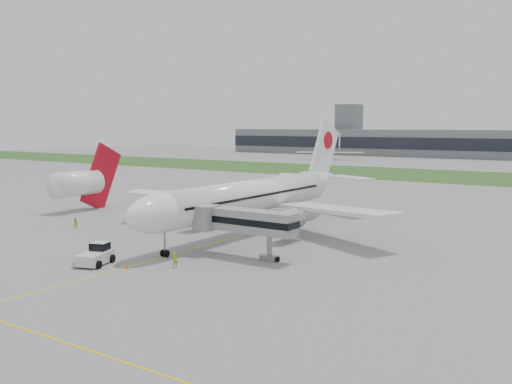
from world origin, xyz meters
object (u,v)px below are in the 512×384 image
Objects in this scene: jet_bridge at (243,221)px; neighbor_aircraft at (80,183)px; airliner at (255,195)px; ground_crew_near at (175,260)px; pushback_tug at (96,255)px.

jet_bridge is 0.80× the size of neighbor_aircraft.
airliner is 3.23× the size of neighbor_aircraft.
neighbor_aircraft is at bearing -69.51° from ground_crew_near.
neighbor_aircraft is at bearing 123.61° from pushback_tug.
pushback_tug is 0.32× the size of neighbor_aircraft.
pushback_tug is 0.40× the size of jet_bridge.
airliner is at bearing -1.95° from neighbor_aircraft.
jet_bridge is at bearing 24.96° from pushback_tug.
ground_crew_near is (8.73, 4.01, -0.23)m from pushback_tug.
neighbor_aircraft is (-44.41, 22.50, 4.51)m from ground_crew_near.
ground_crew_near is at bearing -113.71° from jet_bridge.
jet_bridge reaches higher than ground_crew_near.
airliner reaches higher than jet_bridge.
airliner reaches higher than ground_crew_near.
jet_bridge is 7.53× the size of ground_crew_near.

